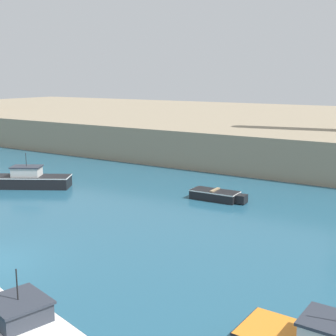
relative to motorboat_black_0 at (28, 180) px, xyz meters
name	(u,v)px	position (x,y,z in m)	size (l,w,h in m)	color
quay_seawall	(298,130)	(8.97, 31.05, 1.00)	(120.00, 40.00, 3.08)	gray
motorboat_black_0	(28,180)	(0.00, 0.00, 0.00)	(5.82, 4.14, 2.38)	black
dinghy_black_1	(217,195)	(12.36, 3.94, -0.23)	(3.54, 1.38, 0.67)	black
motorboat_white_3	(20,330)	(14.89, -13.29, 0.01)	(5.27, 2.87, 2.35)	white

